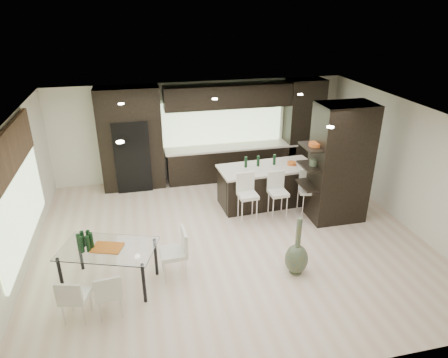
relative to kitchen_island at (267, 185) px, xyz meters
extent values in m
plane|color=beige|center=(-1.27, -1.43, -0.49)|extent=(8.00, 8.00, 0.00)
cube|color=white|center=(-1.27, 2.07, 0.86)|extent=(8.00, 0.02, 2.70)
cube|color=white|center=(-5.27, -1.43, 0.86)|extent=(0.02, 7.00, 2.70)
cube|color=white|center=(2.73, -1.43, 0.86)|extent=(0.02, 7.00, 2.70)
cube|color=white|center=(-1.27, -1.43, 2.21)|extent=(8.00, 7.00, 0.02)
cube|color=#B2D199|center=(-5.23, -1.23, 0.86)|extent=(0.04, 3.20, 1.90)
cube|color=#B2D199|center=(-0.67, 2.03, 1.06)|extent=(3.40, 0.04, 1.20)
cube|color=brown|center=(-5.20, -1.23, 1.76)|extent=(0.08, 3.00, 0.80)
cube|color=white|center=(-1.27, -1.18, 2.19)|extent=(4.00, 3.00, 0.02)
cube|color=black|center=(-0.77, 1.74, 0.86)|extent=(6.80, 0.68, 2.70)
cube|color=black|center=(-3.17, 1.69, 0.46)|extent=(0.90, 0.68, 1.90)
cube|color=black|center=(1.33, -1.03, 0.86)|extent=(1.20, 0.80, 2.70)
cube|color=black|center=(0.00, 0.00, 0.00)|extent=(2.41, 1.16, 0.98)
cube|color=silver|center=(-0.72, -0.81, -0.02)|extent=(0.44, 0.44, 0.94)
cube|color=silver|center=(0.00, -0.81, -0.03)|extent=(0.42, 0.42, 0.91)
cube|color=silver|center=(0.72, -0.80, -0.05)|extent=(0.48, 0.48, 0.88)
cube|color=black|center=(-0.01, 0.01, -0.22)|extent=(1.45, 0.74, 0.53)
cube|color=white|center=(-3.68, -2.38, -0.10)|extent=(1.81, 1.38, 0.77)
cube|color=silver|center=(-3.68, -3.12, -0.11)|extent=(0.46, 0.46, 0.76)
cube|color=silver|center=(-4.18, -3.11, -0.11)|extent=(0.50, 0.50, 0.75)
cube|color=silver|center=(-2.56, -2.38, -0.06)|extent=(0.49, 0.49, 0.87)
camera|label=1|loc=(-3.01, -8.43, 4.19)|focal=32.00mm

